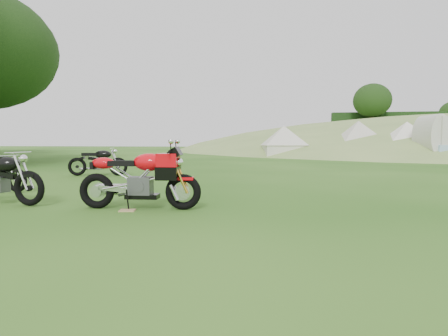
% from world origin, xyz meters
% --- Properties ---
extents(ground, '(120.00, 120.00, 0.00)m').
position_xyz_m(ground, '(0.00, 0.00, 0.00)').
color(ground, '#205111').
rests_on(ground, ground).
extents(sport_motorcycle, '(1.98, 0.66, 1.17)m').
position_xyz_m(sport_motorcycle, '(-1.32, 0.73, 0.58)').
color(sport_motorcycle, red).
rests_on(sport_motorcycle, ground).
extents(plywood_board, '(0.28, 0.24, 0.02)m').
position_xyz_m(plywood_board, '(-1.45, 0.52, 0.01)').
color(plywood_board, tan).
rests_on(plywood_board, ground).
extents(vintage_moto_d, '(1.87, 0.79, 0.96)m').
position_xyz_m(vintage_moto_d, '(-4.90, 5.98, 0.48)').
color(vintage_moto_d, black).
rests_on(vintage_moto_d, ground).
extents(tent_left, '(3.13, 3.13, 2.31)m').
position_xyz_m(tent_left, '(0.78, 20.74, 1.15)').
color(tent_left, silver).
rests_on(tent_left, ground).
extents(tent_mid, '(3.37, 3.37, 2.50)m').
position_xyz_m(tent_mid, '(5.67, 21.05, 1.25)').
color(tent_mid, beige).
rests_on(tent_mid, ground).
extents(tent_right, '(2.98, 2.98, 2.41)m').
position_xyz_m(tent_right, '(8.21, 19.40, 1.20)').
color(tent_right, white).
rests_on(tent_right, ground).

